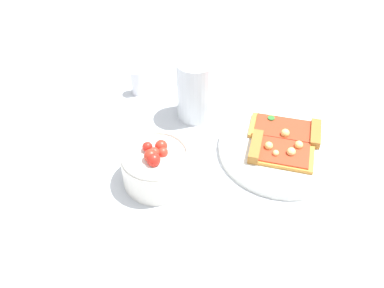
{
  "coord_description": "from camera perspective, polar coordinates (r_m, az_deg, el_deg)",
  "views": [
    {
      "loc": [
        0.01,
        -0.61,
        0.59
      ],
      "look_at": [
        -0.14,
        -0.05,
        0.03
      ],
      "focal_mm": 39.04,
      "sensor_mm": 36.0,
      "label": 1
    }
  ],
  "objects": [
    {
      "name": "ground_plane",
      "position": [
        0.85,
        10.3,
        -1.06
      ],
      "size": [
        2.4,
        2.4,
        0.0
      ],
      "primitive_type": "plane",
      "color": "silver",
      "rests_on": "ground"
    },
    {
      "name": "plate",
      "position": [
        0.85,
        12.18,
        -0.69
      ],
      "size": [
        0.25,
        0.25,
        0.01
      ],
      "primitive_type": "cylinder",
      "color": "silver",
      "rests_on": "ground_plane"
    },
    {
      "name": "pizza_slice_near",
      "position": [
        0.82,
        11.45,
        -0.95
      ],
      "size": [
        0.12,
        0.08,
        0.02
      ],
      "color": "gold",
      "rests_on": "plate"
    },
    {
      "name": "pizza_slice_far",
      "position": [
        0.88,
        13.24,
        1.83
      ],
      "size": [
        0.14,
        0.08,
        0.02
      ],
      "color": "gold",
      "rests_on": "plate"
    },
    {
      "name": "salad_bowl",
      "position": [
        0.76,
        -4.86,
        -2.96
      ],
      "size": [
        0.13,
        0.13,
        0.09
      ],
      "color": "white",
      "rests_on": "ground_plane"
    },
    {
      "name": "soda_glass",
      "position": [
        0.88,
        0.41,
        7.17
      ],
      "size": [
        0.08,
        0.08,
        0.14
      ],
      "color": "silver",
      "rests_on": "ground_plane"
    },
    {
      "name": "paper_napkin",
      "position": [
        0.67,
        0.38,
        -18.36
      ],
      "size": [
        0.11,
        0.14,
        0.0
      ],
      "primitive_type": "cube",
      "rotation": [
        0.0,
        0.0,
        0.12
      ],
      "color": "silver",
      "rests_on": "ground_plane"
    },
    {
      "name": "pepper_shaker",
      "position": [
        0.97,
        -7.53,
        8.65
      ],
      "size": [
        0.03,
        0.03,
        0.07
      ],
      "color": "silver",
      "rests_on": "ground_plane"
    }
  ]
}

